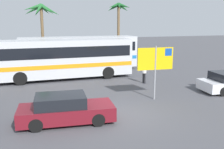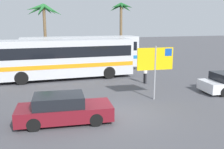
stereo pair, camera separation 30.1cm
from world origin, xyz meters
name	(u,v)px [view 1 (the left image)]	position (x,y,z in m)	size (l,w,h in m)	color
ground	(118,115)	(0.00, 0.00, 0.00)	(120.00, 120.00, 0.00)	#4C4C51
bus_front_coach	(64,57)	(-1.32, 9.19, 1.78)	(10.89, 2.48, 3.17)	silver
bus_rear_coach	(79,52)	(0.61, 12.49, 1.78)	(10.89, 2.48, 3.17)	silver
ferry_sign	(156,61)	(3.01, 1.82, 2.33)	(2.20, 0.22, 3.20)	gray
car_maroon	(65,109)	(-2.65, -0.12, 0.64)	(4.45, 2.14, 1.32)	maroon
pedestrian_by_bus	(144,71)	(4.14, 5.67, 0.96)	(0.32, 0.32, 1.64)	#2D2D33
palm_tree_seaside	(41,14)	(-2.36, 18.08, 5.34)	(3.98, 3.88, 6.49)	brown
palm_tree_inland	(119,13)	(6.78, 18.56, 5.58)	(2.97, 3.08, 6.82)	brown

